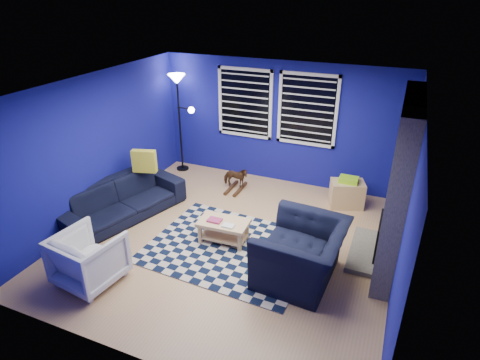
# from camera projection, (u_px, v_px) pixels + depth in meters

# --- Properties ---
(floor) EXTENTS (5.00, 5.00, 0.00)m
(floor) POSITION_uv_depth(u_px,v_px,m) (230.00, 241.00, 6.56)
(floor) COLOR tan
(floor) RESTS_ON ground
(ceiling) EXTENTS (5.00, 5.00, 0.00)m
(ceiling) POSITION_uv_depth(u_px,v_px,m) (229.00, 88.00, 5.47)
(ceiling) COLOR white
(ceiling) RESTS_ON wall_back
(wall_back) EXTENTS (5.00, 0.00, 5.00)m
(wall_back) POSITION_uv_depth(u_px,v_px,m) (280.00, 124.00, 8.09)
(wall_back) COLOR navy
(wall_back) RESTS_ON floor
(wall_left) EXTENTS (0.00, 5.00, 5.00)m
(wall_left) POSITION_uv_depth(u_px,v_px,m) (97.00, 148.00, 6.88)
(wall_left) COLOR navy
(wall_left) RESTS_ON floor
(wall_right) EXTENTS (0.00, 5.00, 5.00)m
(wall_right) POSITION_uv_depth(u_px,v_px,m) (407.00, 203.00, 5.15)
(wall_right) COLOR navy
(wall_right) RESTS_ON floor
(fireplace) EXTENTS (0.65, 2.00, 2.50)m
(fireplace) POSITION_uv_depth(u_px,v_px,m) (397.00, 188.00, 5.64)
(fireplace) COLOR gray
(fireplace) RESTS_ON floor
(window_left) EXTENTS (1.17, 0.06, 1.42)m
(window_left) POSITION_uv_depth(u_px,v_px,m) (245.00, 103.00, 8.16)
(window_left) COLOR black
(window_left) RESTS_ON wall_back
(window_right) EXTENTS (1.17, 0.06, 1.42)m
(window_right) POSITION_uv_depth(u_px,v_px,m) (307.00, 110.00, 7.71)
(window_right) COLOR black
(window_right) RESTS_ON wall_back
(tv) EXTENTS (0.07, 1.00, 0.58)m
(tv) POSITION_uv_depth(u_px,v_px,m) (410.00, 141.00, 6.76)
(tv) COLOR black
(tv) RESTS_ON wall_right
(rug) EXTENTS (2.60, 2.12, 0.02)m
(rug) POSITION_uv_depth(u_px,v_px,m) (230.00, 248.00, 6.38)
(rug) COLOR black
(rug) RESTS_ON floor
(sofa) EXTENTS (2.46, 1.54, 0.67)m
(sofa) POSITION_uv_depth(u_px,v_px,m) (121.00, 200.00, 7.11)
(sofa) COLOR black
(sofa) RESTS_ON floor
(armchair_big) EXTENTS (1.34, 1.19, 0.83)m
(armchair_big) POSITION_uv_depth(u_px,v_px,m) (301.00, 253.00, 5.58)
(armchair_big) COLOR black
(armchair_big) RESTS_ON floor
(armchair_bent) EXTENTS (0.91, 0.93, 0.76)m
(armchair_bent) POSITION_uv_depth(u_px,v_px,m) (89.00, 258.00, 5.53)
(armchair_bent) COLOR gray
(armchair_bent) RESTS_ON floor
(rocking_horse) EXTENTS (0.31, 0.54, 0.43)m
(rocking_horse) POSITION_uv_depth(u_px,v_px,m) (235.00, 177.00, 8.06)
(rocking_horse) COLOR #472D16
(rocking_horse) RESTS_ON floor
(coffee_table) EXTENTS (0.82, 0.50, 0.40)m
(coffee_table) POSITION_uv_depth(u_px,v_px,m) (223.00, 227.00, 6.42)
(coffee_table) COLOR tan
(coffee_table) RESTS_ON rug
(cabinet) EXTENTS (0.70, 0.57, 0.59)m
(cabinet) POSITION_uv_depth(u_px,v_px,m) (347.00, 193.00, 7.49)
(cabinet) COLOR tan
(cabinet) RESTS_ON floor
(floor_lamp) EXTENTS (0.58, 0.36, 2.13)m
(floor_lamp) POSITION_uv_depth(u_px,v_px,m) (179.00, 93.00, 8.34)
(floor_lamp) COLOR black
(floor_lamp) RESTS_ON floor
(throw_pillow) EXTENTS (0.46, 0.25, 0.42)m
(throw_pillow) POSITION_uv_depth(u_px,v_px,m) (144.00, 161.00, 7.30)
(throw_pillow) COLOR gold
(throw_pillow) RESTS_ON sofa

